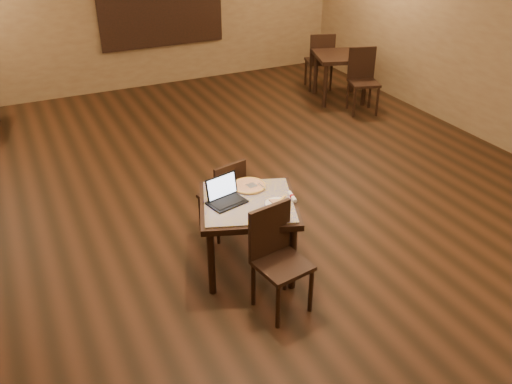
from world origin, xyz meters
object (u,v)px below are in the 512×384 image
laptop (224,195)px  tiled_table (248,210)px  chair_main_near (277,253)px  chair_main_far (225,194)px  other_table_a (341,62)px  pizza_pan (249,187)px  other_table_a_chair_far (320,58)px  other_table_a_chair_near (363,76)px

laptop → tiled_table: bearing=-41.2°
chair_main_near → chair_main_far: (0.03, 1.24, -0.05)m
tiled_table → chair_main_near: size_ratio=1.19×
laptop → other_table_a: bearing=30.7°
tiled_table → chair_main_near: (-0.01, -0.61, -0.10)m
pizza_pan → laptop: bearing=-157.1°
chair_main_near → pizza_pan: chair_main_near is taller
other_table_a_chair_far → laptop: bearing=66.9°
chair_main_far → pizza_pan: chair_main_far is taller
other_table_a_chair_far → pizza_pan: bearing=68.5°
chair_main_near → other_table_a_chair_far: size_ratio=0.94×
chair_main_near → tiled_table: bearing=79.1°
pizza_pan → other_table_a_chair_far: size_ratio=0.31×
other_table_a → other_table_a_chair_near: (0.03, -0.62, -0.08)m
chair_main_far → laptop: 0.64m
other_table_a_chair_near → other_table_a: bearing=110.6°
chair_main_far → other_table_a_chair_near: (3.56, 2.51, 0.09)m
chair_main_near → chair_main_far: size_ratio=1.10×
chair_main_far → pizza_pan: (0.10, -0.38, 0.26)m
chair_main_near → other_table_a_chair_far: (3.54, 4.99, 0.04)m
chair_main_near → other_table_a_chair_far: 6.12m
pizza_pan → other_table_a_chair_near: bearing=39.9°
chair_main_near → laptop: bearing=94.9°
laptop → other_table_a_chair_near: 4.85m
other_table_a → pizza_pan: bearing=-116.4°
tiled_table → other_table_a_chair_near: size_ratio=1.11×
tiled_table → chair_main_near: chair_main_near is taller
chair_main_near → other_table_a: chair_main_near is taller
chair_main_near → pizza_pan: 0.89m
laptop → other_table_a_chair_far: bearing=35.4°
laptop → other_table_a: size_ratio=0.35×
other_table_a_chair_near → other_table_a_chair_far: 1.24m
tiled_table → other_table_a_chair_far: size_ratio=1.11×
tiled_table → pizza_pan: pizza_pan is taller
chair_main_far → other_table_a_chair_near: other_table_a_chair_near is taller
chair_main_far → chair_main_near: bearing=75.1°
laptop → other_table_a_chair_near: size_ratio=0.37×
chair_main_far → laptop: laptop is taller
other_table_a → laptop: bearing=-117.8°
chair_main_far → other_table_a_chair_far: 5.13m
tiled_table → other_table_a_chair_near: other_table_a_chair_near is taller
chair_main_far → pizza_pan: 0.47m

